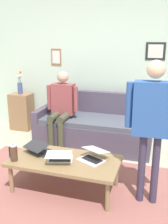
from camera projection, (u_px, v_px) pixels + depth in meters
ground_plane at (64, 195)px, 3.10m from camera, size 7.68×7.68×0.00m
area_rug at (62, 193)px, 3.13m from camera, size 2.94×2.04×0.01m
back_wall at (107, 64)px, 4.74m from camera, size 7.04×0.11×2.70m
couch at (95, 127)px, 4.49m from camera, size 1.95×0.85×0.88m
coffee_table at (65, 162)px, 3.12m from camera, size 1.32×0.66×0.40m
laptop_left at (40, 149)px, 3.29m from camera, size 0.39×0.38×0.14m
laptop_center at (93, 157)px, 3.08m from camera, size 0.39×0.40×0.14m
laptop_right at (60, 158)px, 3.06m from camera, size 0.38×0.39×0.12m
french_press at (14, 153)px, 3.05m from camera, size 0.11×0.09×0.23m
side_shelf at (22, 111)px, 5.24m from camera, size 0.42×0.32×0.73m
flower_vase at (20, 86)px, 5.10m from camera, size 0.10×0.10×0.45m
person_standing at (152, 116)px, 2.70m from camera, size 0.57×0.20×1.60m
person_seated at (62, 105)px, 4.32m from camera, size 0.55×0.51×1.28m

